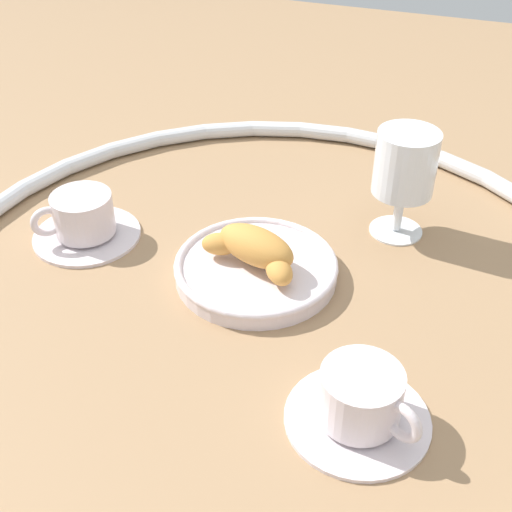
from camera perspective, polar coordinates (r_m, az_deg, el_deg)
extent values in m
plane|color=#997551|center=(0.78, 0.91, -2.78)|extent=(2.20, 2.20, 0.00)
torus|color=silver|center=(0.77, 0.91, -2.09)|extent=(0.81, 0.81, 0.02)
cylinder|color=silver|center=(0.79, 0.00, -1.21)|extent=(0.19, 0.19, 0.02)
torus|color=silver|center=(0.79, 0.00, -0.69)|extent=(0.19, 0.19, 0.01)
ellipsoid|color=#CC893D|center=(0.77, 0.00, 0.85)|extent=(0.11, 0.08, 0.04)
ellipsoid|color=#CC893D|center=(0.79, -3.03, 1.03)|extent=(0.05, 0.04, 0.03)
ellipsoid|color=#CC893D|center=(0.75, 1.97, -1.28)|extent=(0.05, 0.05, 0.03)
cylinder|color=silver|center=(0.65, 8.55, -13.32)|extent=(0.14, 0.14, 0.01)
cylinder|color=silver|center=(0.62, 8.81, -11.51)|extent=(0.08, 0.08, 0.05)
cylinder|color=brown|center=(0.61, 9.00, -10.13)|extent=(0.07, 0.07, 0.01)
torus|color=silver|center=(0.61, 12.18, -13.54)|extent=(0.04, 0.03, 0.04)
cylinder|color=silver|center=(0.89, -14.08, 1.83)|extent=(0.14, 0.14, 0.01)
cylinder|color=silver|center=(0.87, -14.37, 3.47)|extent=(0.08, 0.08, 0.05)
cylinder|color=#937A60|center=(0.86, -14.59, 4.70)|extent=(0.07, 0.07, 0.01)
torus|color=silver|center=(0.86, -17.22, 2.78)|extent=(0.03, 0.04, 0.04)
cylinder|color=white|center=(0.89, 11.71, 2.20)|extent=(0.07, 0.07, 0.01)
cylinder|color=white|center=(0.88, 11.95, 3.82)|extent=(0.01, 0.01, 0.05)
cylinder|color=white|center=(0.84, 12.52, 7.68)|extent=(0.08, 0.08, 0.08)
cylinder|color=yellow|center=(0.84, 12.49, 7.47)|extent=(0.07, 0.07, 0.07)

